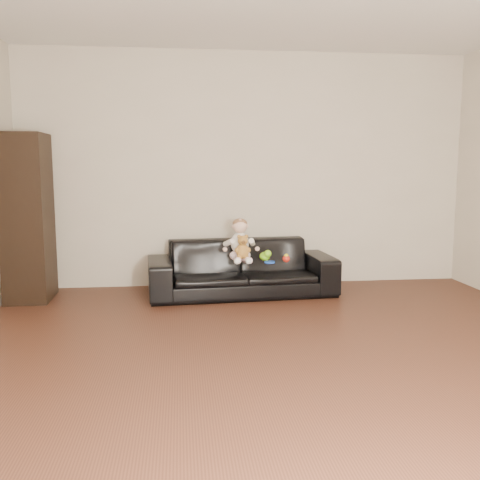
{
  "coord_description": "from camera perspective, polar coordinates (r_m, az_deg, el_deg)",
  "views": [
    {
      "loc": [
        -0.75,
        -3.25,
        1.36
      ],
      "look_at": [
        -0.14,
        2.16,
        0.59
      ],
      "focal_mm": 40.0,
      "sensor_mm": 36.0,
      "label": 1
    }
  ],
  "objects": [
    {
      "name": "wall_back",
      "position": [
        6.05,
        0.72,
        7.45
      ],
      "size": [
        5.0,
        0.0,
        5.0
      ],
      "primitive_type": "plane",
      "rotation": [
        1.57,
        0.0,
        0.0
      ],
      "color": "beige",
      "rests_on": "ground"
    },
    {
      "name": "sofa",
      "position": [
        5.64,
        0.16,
        -2.98
      ],
      "size": [
        1.99,
        0.89,
        0.57
      ],
      "primitive_type": "imported",
      "rotation": [
        0.0,
        0.0,
        0.07
      ],
      "color": "black",
      "rests_on": "floor"
    },
    {
      "name": "floor",
      "position": [
        3.6,
        6.32,
        -14.19
      ],
      "size": [
        5.5,
        5.5,
        0.0
      ],
      "primitive_type": "plane",
      "color": "#472519",
      "rests_on": "ground"
    },
    {
      "name": "toy_rattle",
      "position": [
        5.47,
        4.95,
        -2.0
      ],
      "size": [
        0.09,
        0.09,
        0.08
      ],
      "primitive_type": "sphere",
      "rotation": [
        0.0,
        0.0,
        -0.16
      ],
      "color": "red",
      "rests_on": "sofa"
    },
    {
      "name": "baby",
      "position": [
        5.49,
        0.01,
        -0.28
      ],
      "size": [
        0.31,
        0.38,
        0.44
      ],
      "rotation": [
        0.0,
        0.0,
        0.13
      ],
      "color": "white",
      "rests_on": "sofa"
    },
    {
      "name": "toy_green",
      "position": [
        5.54,
        2.65,
        -1.76
      ],
      "size": [
        0.15,
        0.16,
        0.09
      ],
      "primitive_type": "ellipsoid",
      "rotation": [
        0.0,
        0.0,
        -0.31
      ],
      "color": "#7AD619",
      "rests_on": "sofa"
    },
    {
      "name": "cabinet",
      "position": [
        5.75,
        -21.73,
        2.22
      ],
      "size": [
        0.43,
        0.58,
        1.67
      ],
      "primitive_type": "cube",
      "rotation": [
        0.0,
        0.0,
        0.02
      ],
      "color": "black",
      "rests_on": "floor"
    },
    {
      "name": "teddy_bear",
      "position": [
        5.36,
        0.28,
        -0.78
      ],
      "size": [
        0.15,
        0.15,
        0.24
      ],
      "rotation": [
        0.0,
        0.0,
        0.17
      ],
      "color": "#A2722E",
      "rests_on": "sofa"
    },
    {
      "name": "shelf_item",
      "position": [
        5.73,
        -21.73,
        5.97
      ],
      "size": [
        0.19,
        0.25,
        0.28
      ],
      "primitive_type": "cube",
      "rotation": [
        0.0,
        0.0,
        0.02
      ],
      "color": "silver",
      "rests_on": "cabinet"
    },
    {
      "name": "toy_blue_disc",
      "position": [
        5.44,
        3.18,
        -2.37
      ],
      "size": [
        0.14,
        0.14,
        0.02
      ],
      "primitive_type": "cylinder",
      "rotation": [
        0.0,
        0.0,
        0.42
      ],
      "color": "blue",
      "rests_on": "sofa"
    }
  ]
}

